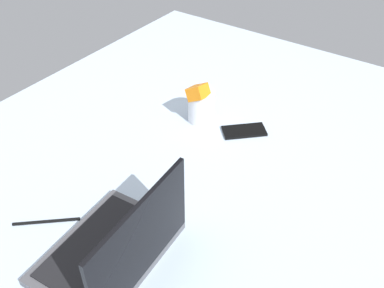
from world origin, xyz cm
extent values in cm
cube|color=silver|center=(0.00, 0.00, 9.00)|extent=(180.00, 140.00, 18.00)
cube|color=#4C4C51|center=(41.68, 8.24, 19.00)|extent=(34.64, 25.42, 2.00)
cube|color=black|center=(41.79, 6.75, 20.20)|extent=(30.20, 19.14, 0.40)
cube|color=black|center=(40.85, 19.21, 30.50)|extent=(32.98, 3.49, 21.00)
cylinder|color=silver|center=(-17.36, -4.71, 23.50)|extent=(9.00, 9.00, 11.00)
cube|color=yellow|center=(-19.23, -4.16, 21.25)|extent=(6.02, 6.40, 4.83)
cube|color=yellow|center=(-18.08, -5.41, 23.34)|extent=(7.79, 7.91, 5.16)
cube|color=orange|center=(-17.39, -4.24, 25.42)|extent=(6.57, 4.73, 5.73)
cube|color=#268C33|center=(-17.24, -4.32, 27.52)|extent=(6.45, 7.44, 6.25)
cube|color=orange|center=(-15.59, -4.83, 29.60)|extent=(6.82, 6.85, 7.23)
cube|color=black|center=(-19.49, 10.77, 18.40)|extent=(14.59, 14.82, 0.80)
cube|color=black|center=(43.31, -11.73, 18.30)|extent=(11.65, 13.19, 0.60)
camera|label=1|loc=(82.90, 61.43, 103.08)|focal=40.50mm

